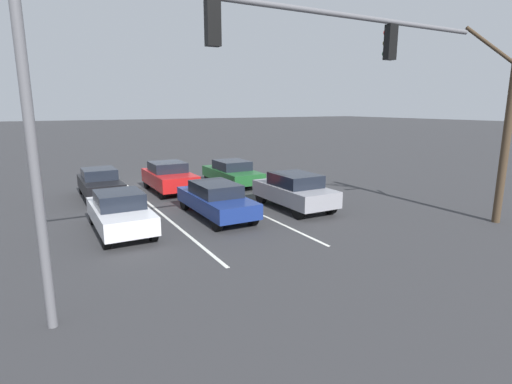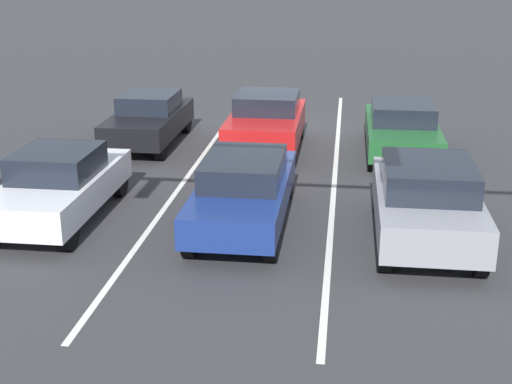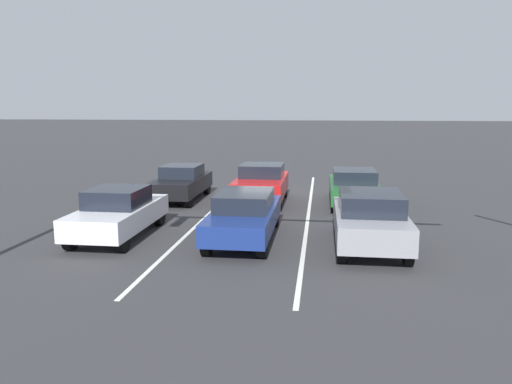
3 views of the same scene
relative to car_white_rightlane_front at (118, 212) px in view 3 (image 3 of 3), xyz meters
The scene contains 10 objects.
ground_plane 8.51m from the car_white_rightlane_front, 116.51° to the right, with size 240.00×240.00×0.00m, color #333335.
lane_stripe_left_divider 7.13m from the car_white_rightlane_front, 142.11° to the right, with size 0.12×18.46×0.01m, color silver.
lane_stripe_center_divider 4.84m from the car_white_rightlane_front, 114.36° to the right, with size 0.12×18.46×0.01m, color silver.
car_white_rightlane_front is the anchor object (origin of this frame).
car_navy_midlane_front 3.82m from the car_white_rightlane_front, behind, with size 1.75×4.69×1.42m.
car_gray_leftlane_front 7.39m from the car_white_rightlane_front, behind, with size 1.88×4.24×1.58m.
car_darkgreen_leftlane_second 9.47m from the car_white_rightlane_front, 140.80° to the right, with size 1.88×4.54×1.42m.
car_red_midlane_second 6.95m from the car_white_rightlane_front, 121.37° to the right, with size 1.93×4.17×1.56m.
car_black_rightlane_second 6.13m from the car_white_rightlane_front, 91.93° to the right, with size 1.72×4.24×1.46m.
traffic_signal_gantry 7.57m from the car_white_rightlane_front, 102.47° to the left, with size 12.60×0.37×7.20m.
Camera 3 is at (-2.24, 21.58, 3.90)m, focal length 35.00 mm.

